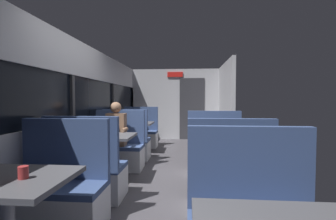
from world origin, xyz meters
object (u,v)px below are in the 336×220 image
Objects in this scene: bench_mid_window_facing_end at (87,174)px; dining_table_far_window at (134,127)px; coffee_cup_primary at (23,172)px; dining_table_mid_window at (105,141)px; bench_rear_aisle_facing_entry at (215,155)px; bench_mid_window_facing_entry at (118,151)px; bench_near_window_facing_entry at (59,195)px; bench_far_window_facing_end at (127,144)px; dining_table_near_window at (6,191)px; seated_passenger at (117,141)px; bench_rear_aisle_facing_end at (228,183)px; dining_table_rear_aisle at (221,145)px; bench_far_window_facing_entry at (140,135)px.

bench_mid_window_facing_end is 1.22× the size of dining_table_far_window.
coffee_cup_primary is at bearing -84.07° from bench_mid_window_facing_end.
bench_rear_aisle_facing_entry reaches higher than dining_table_mid_window.
dining_table_far_window is (0.00, 1.39, 0.31)m from bench_mid_window_facing_entry.
bench_near_window_facing_entry is 3.49m from dining_table_far_window.
bench_far_window_facing_end is at bearing 90.00° from bench_mid_window_facing_entry.
seated_passenger is at bearing 90.00° from dining_table_near_window.
bench_far_window_facing_end reaches higher than dining_table_far_window.
bench_rear_aisle_facing_end is at bearing -26.68° from dining_table_mid_window.
bench_mid_window_facing_end is 1.88m from dining_table_rear_aisle.
dining_table_far_window is 4.20m from coffee_cup_primary.
bench_far_window_facing_end is at bearing 90.00° from seated_passenger.
dining_table_mid_window is (0.00, 1.39, 0.31)m from bench_near_window_facing_entry.
seated_passenger is (0.00, -2.16, 0.21)m from bench_far_window_facing_entry.
bench_mid_window_facing_entry is 0.22m from seated_passenger.
bench_far_window_facing_entry is at bearing 90.00° from dining_table_far_window.
bench_mid_window_facing_entry and bench_far_window_facing_end have the same top height.
bench_rear_aisle_facing_end is 0.87× the size of seated_passenger.
bench_near_window_facing_entry is at bearing 101.54° from coffee_cup_primary.
dining_table_rear_aisle is (1.79, -2.29, 0.00)m from dining_table_far_window.
bench_near_window_facing_entry is 0.86m from coffee_cup_primary.
dining_table_near_window and dining_table_far_window have the same top height.
bench_mid_window_facing_end is (0.00, 1.39, -0.31)m from dining_table_near_window.
seated_passenger reaches higher than bench_mid_window_facing_entry.
bench_mid_window_facing_end is 1.00× the size of bench_mid_window_facing_entry.
dining_table_near_window is 4.18m from dining_table_far_window.
bench_near_window_facing_entry is 1.00× the size of bench_mid_window_facing_entry.
dining_table_rear_aisle is at bearing -26.68° from bench_mid_window_facing_entry.
bench_rear_aisle_facing_entry is (0.00, 0.70, -0.31)m from dining_table_rear_aisle.
bench_mid_window_facing_entry and bench_rear_aisle_facing_entry have the same top height.
dining_table_near_window is 1.42m from bench_mid_window_facing_end.
dining_table_near_window is at bearing -90.00° from bench_far_window_facing_end.
dining_table_near_window and dining_table_mid_window have the same top height.
bench_mid_window_facing_end is 1.40m from bench_mid_window_facing_entry.
bench_rear_aisle_facing_end is at bearing -51.98° from bench_far_window_facing_end.
bench_mid_window_facing_entry is 2.09m from bench_far_window_facing_entry.
bench_rear_aisle_facing_end is (1.79, -3.69, 0.00)m from bench_far_window_facing_entry.
bench_mid_window_facing_entry is 0.69m from bench_far_window_facing_end.
coffee_cup_primary is at bearing -122.25° from bench_rear_aisle_facing_entry.
bench_mid_window_facing_entry is (0.00, 0.70, -0.31)m from dining_table_mid_window.
bench_near_window_facing_entry is at bearing -90.00° from bench_far_window_facing_end.
bench_far_window_facing_entry reaches higher than dining_table_mid_window.
bench_rear_aisle_facing_entry is at bearing 90.00° from bench_rear_aisle_facing_end.
bench_far_window_facing_end is 12.22× the size of coffee_cup_primary.
bench_mid_window_facing_entry is (0.00, 2.79, -0.31)m from dining_table_near_window.
dining_table_rear_aisle is at bearing -24.80° from seated_passenger.
bench_far_window_facing_end is 1.00× the size of bench_rear_aisle_facing_end.
dining_table_near_window is at bearing 173.59° from coffee_cup_primary.
bench_near_window_facing_entry is 1.00× the size of bench_far_window_facing_entry.
bench_rear_aisle_facing_end is 2.09m from coffee_cup_primary.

